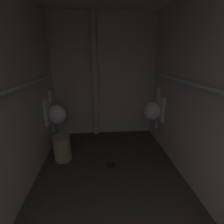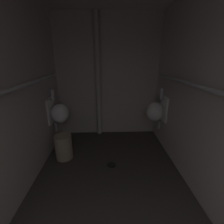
{
  "view_description": "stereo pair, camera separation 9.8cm",
  "coord_description": "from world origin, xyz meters",
  "px_view_note": "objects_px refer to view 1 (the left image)",
  "views": [
    {
      "loc": [
        -0.13,
        0.22,
        1.55
      ],
      "look_at": [
        0.04,
        2.11,
        0.9
      ],
      "focal_mm": 25.18,
      "sensor_mm": 36.0,
      "label": 1
    },
    {
      "loc": [
        -0.03,
        0.22,
        1.55
      ],
      "look_at": [
        0.04,
        2.11,
        0.9
      ],
      "focal_mm": 25.18,
      "sensor_mm": 36.0,
      "label": 2
    }
  ],
  "objects_px": {
    "urinal_left_mid": "(56,114)",
    "urinal_right_mid": "(153,110)",
    "waste_bin": "(62,148)",
    "floor_drain": "(111,165)",
    "standpipe_back_wall": "(95,79)"
  },
  "relations": [
    {
      "from": "urinal_right_mid",
      "to": "floor_drain",
      "type": "bearing_deg",
      "value": -143.08
    },
    {
      "from": "urinal_right_mid",
      "to": "floor_drain",
      "type": "height_order",
      "value": "urinal_right_mid"
    },
    {
      "from": "urinal_right_mid",
      "to": "waste_bin",
      "type": "bearing_deg",
      "value": -165.94
    },
    {
      "from": "urinal_left_mid",
      "to": "urinal_right_mid",
      "type": "xyz_separation_m",
      "value": [
        1.72,
        0.04,
        0.0
      ]
    },
    {
      "from": "standpipe_back_wall",
      "to": "floor_drain",
      "type": "distance_m",
      "value": 1.6
    },
    {
      "from": "urinal_right_mid",
      "to": "waste_bin",
      "type": "distance_m",
      "value": 1.7
    },
    {
      "from": "standpipe_back_wall",
      "to": "floor_drain",
      "type": "height_order",
      "value": "standpipe_back_wall"
    },
    {
      "from": "waste_bin",
      "to": "standpipe_back_wall",
      "type": "bearing_deg",
      "value": 57.36
    },
    {
      "from": "floor_drain",
      "to": "urinal_left_mid",
      "type": "bearing_deg",
      "value": 146.86
    },
    {
      "from": "standpipe_back_wall",
      "to": "waste_bin",
      "type": "bearing_deg",
      "value": -122.64
    },
    {
      "from": "urinal_right_mid",
      "to": "waste_bin",
      "type": "height_order",
      "value": "urinal_right_mid"
    },
    {
      "from": "floor_drain",
      "to": "waste_bin",
      "type": "bearing_deg",
      "value": 163.79
    },
    {
      "from": "urinal_right_mid",
      "to": "floor_drain",
      "type": "distance_m",
      "value": 1.22
    },
    {
      "from": "floor_drain",
      "to": "waste_bin",
      "type": "xyz_separation_m",
      "value": [
        -0.76,
        0.22,
        0.2
      ]
    },
    {
      "from": "urinal_left_mid",
      "to": "floor_drain",
      "type": "height_order",
      "value": "urinal_left_mid"
    }
  ]
}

